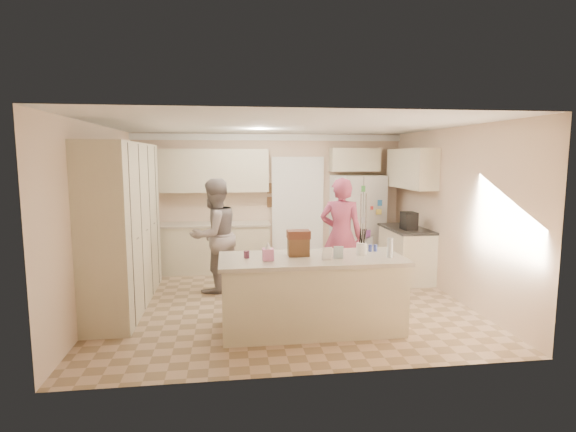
{
  "coord_description": "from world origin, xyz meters",
  "views": [
    {
      "loc": [
        -0.82,
        -6.45,
        2.15
      ],
      "look_at": [
        0.1,
        0.35,
        1.25
      ],
      "focal_mm": 28.0,
      "sensor_mm": 36.0,
      "label": 1
    }
  ],
  "objects": [
    {
      "name": "back_base_cab",
      "position": [
        -1.15,
        2.0,
        0.44
      ],
      "size": [
        2.2,
        0.6,
        0.88
      ],
      "primitive_type": "cube",
      "color": "beige",
      "rests_on": "floor"
    },
    {
      "name": "right_countertop",
      "position": [
        2.29,
        1.0,
        0.9
      ],
      "size": [
        0.63,
        1.24,
        0.04
      ],
      "primitive_type": "cube",
      "color": "#2D2B28",
      "rests_on": "right_base_cab"
    },
    {
      "name": "fridge_handle_l",
      "position": [
        1.66,
        1.69,
        1.05
      ],
      "size": [
        0.02,
        0.02,
        0.85
      ],
      "primitive_type": "cylinder",
      "color": "silver",
      "rests_on": "refrigerator"
    },
    {
      "name": "doorway_casing",
      "position": [
        0.55,
        2.24,
        1.05
      ],
      "size": [
        1.02,
        0.03,
        2.22
      ],
      "primitive_type": "cube",
      "color": "white",
      "rests_on": "floor"
    },
    {
      "name": "water_bottle",
      "position": [
        1.15,
        -1.25,
        1.04
      ],
      "size": [
        0.07,
        0.07,
        0.24
      ],
      "primitive_type": "cylinder",
      "color": "silver",
      "rests_on": "island_top"
    },
    {
      "name": "back_upper_cab",
      "position": [
        -1.15,
        2.12,
        1.9
      ],
      "size": [
        2.2,
        0.35,
        0.8
      ],
      "primitive_type": "cube",
      "color": "beige",
      "rests_on": "wall_back"
    },
    {
      "name": "wall_right",
      "position": [
        2.61,
        0.0,
        1.3
      ],
      "size": [
        0.02,
        4.6,
        2.6
      ],
      "primitive_type": "cube",
      "color": "beige",
      "rests_on": "ground"
    },
    {
      "name": "shaker_pepper",
      "position": [
        1.09,
        -0.88,
        0.97
      ],
      "size": [
        0.05,
        0.05,
        0.09
      ],
      "primitive_type": "cylinder",
      "color": "#3445A0",
      "rests_on": "island_top"
    },
    {
      "name": "utensil_crock",
      "position": [
        0.85,
        -1.05,
        1.0
      ],
      "size": [
        0.13,
        0.13,
        0.15
      ],
      "primitive_type": "cylinder",
      "color": "white",
      "rests_on": "island_top"
    },
    {
      "name": "crown_back",
      "position": [
        0.0,
        2.26,
        2.53
      ],
      "size": [
        5.2,
        0.08,
        0.12
      ],
      "primitive_type": "cube",
      "color": "white",
      "rests_on": "wall_back"
    },
    {
      "name": "island_base",
      "position": [
        0.2,
        -1.1,
        0.44
      ],
      "size": [
        2.2,
        0.9,
        0.88
      ],
      "primitive_type": "cube",
      "color": "beige",
      "rests_on": "floor"
    },
    {
      "name": "pantry_bank",
      "position": [
        -2.3,
        0.2,
        1.18
      ],
      "size": [
        0.6,
        2.6,
        2.35
      ],
      "primitive_type": "cube",
      "color": "beige",
      "rests_on": "floor"
    },
    {
      "name": "tissue_plume",
      "position": [
        -0.35,
        -1.2,
        1.1
      ],
      "size": [
        0.08,
        0.08,
        0.08
      ],
      "primitive_type": "cone",
      "color": "white",
      "rests_on": "tissue_box"
    },
    {
      "name": "greeting_card_a",
      "position": [
        0.35,
        -1.3,
        1.01
      ],
      "size": [
        0.12,
        0.06,
        0.16
      ],
      "primitive_type": "cube",
      "rotation": [
        0.15,
        0.0,
        0.2
      ],
      "color": "white",
      "rests_on": "island_top"
    },
    {
      "name": "right_base_cab",
      "position": [
        2.3,
        1.0,
        0.44
      ],
      "size": [
        0.6,
        1.2,
        0.88
      ],
      "primitive_type": "cube",
      "color": "beige",
      "rests_on": "floor"
    },
    {
      "name": "teen_girl",
      "position": [
        0.95,
        0.38,
        0.92
      ],
      "size": [
        0.78,
        0.65,
        1.84
      ],
      "primitive_type": "imported",
      "rotation": [
        0.0,
        0.0,
        2.78
      ],
      "color": "#A83C49",
      "rests_on": "floor"
    },
    {
      "name": "tissue_box",
      "position": [
        -0.35,
        -1.2,
        1.0
      ],
      "size": [
        0.13,
        0.13,
        0.14
      ],
      "primitive_type": "cube",
      "color": "pink",
      "rests_on": "island_top"
    },
    {
      "name": "over_fridge_cab",
      "position": [
        1.65,
        2.12,
        2.1
      ],
      "size": [
        0.95,
        0.35,
        0.45
      ],
      "primitive_type": "cube",
      "color": "beige",
      "rests_on": "wall_back"
    },
    {
      "name": "shaker_salt",
      "position": [
        1.02,
        -0.88,
        0.97
      ],
      "size": [
        0.05,
        0.05,
        0.09
      ],
      "primitive_type": "cylinder",
      "color": "#3445A0",
      "rests_on": "island_top"
    },
    {
      "name": "wall_left",
      "position": [
        -2.61,
        0.0,
        1.3
      ],
      "size": [
        0.02,
        4.6,
        2.6
      ],
      "primitive_type": "cube",
      "color": "beige",
      "rests_on": "ground"
    },
    {
      "name": "wall_back",
      "position": [
        0.0,
        2.31,
        1.3
      ],
      "size": [
        5.2,
        0.02,
        2.6
      ],
      "primitive_type": "cube",
      "color": "beige",
      "rests_on": "ground"
    },
    {
      "name": "fridge_dispenser",
      "position": [
        1.49,
        1.69,
        1.15
      ],
      "size": [
        0.22,
        0.03,
        0.35
      ],
      "primitive_type": "cube",
      "color": "black",
      "rests_on": "refrigerator"
    },
    {
      "name": "island_top",
      "position": [
        0.2,
        -1.1,
        0.9
      ],
      "size": [
        2.28,
        0.96,
        0.05
      ],
      "primitive_type": "cube",
      "color": "beige",
      "rests_on": "island_base"
    },
    {
      "name": "teen_boy",
      "position": [
        -1.04,
        0.71,
        0.91
      ],
      "size": [
        1.12,
        1.1,
        1.82
      ],
      "primitive_type": "imported",
      "rotation": [
        0.0,
        0.0,
        3.84
      ],
      "color": "gray",
      "rests_on": "floor"
    },
    {
      "name": "wall_frame_upper",
      "position": [
        0.02,
        2.27,
        1.55
      ],
      "size": [
        0.15,
        0.02,
        0.2
      ],
      "primitive_type": "cube",
      "color": "brown",
      "rests_on": "wall_back"
    },
    {
      "name": "floor",
      "position": [
        0.0,
        0.0,
        -0.01
      ],
      "size": [
        5.2,
        4.6,
        0.02
      ],
      "primitive_type": "cube",
      "color": "tan",
      "rests_on": "ground"
    },
    {
      "name": "dollhouse_body",
      "position": [
        0.05,
        -1.0,
        1.04
      ],
      "size": [
        0.26,
        0.18,
        0.22
      ],
      "primitive_type": "cube",
      "color": "brown",
      "rests_on": "island_top"
    },
    {
      "name": "dollhouse_roof",
      "position": [
        0.05,
        -1.0,
        1.2
      ],
      "size": [
        0.28,
        0.2,
        0.1
      ],
      "primitive_type": "cube",
      "color": "#592D1E",
      "rests_on": "dollhouse_body"
    },
    {
      "name": "fridge_seam",
      "position": [
        1.71,
        1.7,
        0.9
      ],
      "size": [
        0.02,
        0.02,
        1.78
      ],
      "primitive_type": "cube",
      "color": "gray",
      "rests_on": "refrigerator"
    },
    {
      "name": "jam_jar",
      "position": [
        -0.6,
        -1.05,
        0.97
      ],
      "size": [
        0.07,
        0.07,
        0.09
      ],
      "primitive_type": "cylinder",
      "color": "#59263F",
      "rests_on": "island_top"
    },
    {
      "name": "coffee_maker",
      "position": [
        2.25,
        0.8,
        1.07
      ],
      "size": [
        0.22,
        0.28,
        0.3
      ],
      "primitive_type": "cube",
      "color": "black",
      "rests_on": "right_countertop"
    },
    {
      "name": "doorway_opening",
      "position": [
        0.55,
        2.28,
        1.05
      ],
      "size": [
        0.9,
        0.06,
        2.1
      ],
      "primitive_type": "cube",
      "color": "black",
      "rests_on": "floor"
    },
    {
      "name": "right_upper_cab",
      "position": [
        2.43,
        1.2,
        1.95
      ],
      "size": [
        0.35,
        1.5,
        0.7
      ],
      "primitive_type": "cube",
      "color": "beige",
      "rests_on": "wall_right"
    },
    {
      "name": "refrigerator",
      "position": [
        1.71,
        2.06,
        0.9
      ],
      "size": [
        1.03,
        0.88,
        1.8
      ],
      "primitive_type": "cube",
      "rotation": [
        0.0,
        0.0,
        0.22
      ],
      "color": "white",
      "rests_on": "floor"
    },
    {
      "name": "fridge_handle_r",
      "position": [
        1.76,
        1.69,
        1.05
      ],
      "size": [
        0.02,
        0.02,
        0.85
      ],
      "primitive_type": "cylinder",
      "color": "silver",
      "rests_on": "refrigerator"
    },
    {
      "name": "back_countertop",
      "position": [
        -1.15,
        1.99,
        0.9
      ],
      "size": [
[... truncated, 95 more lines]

